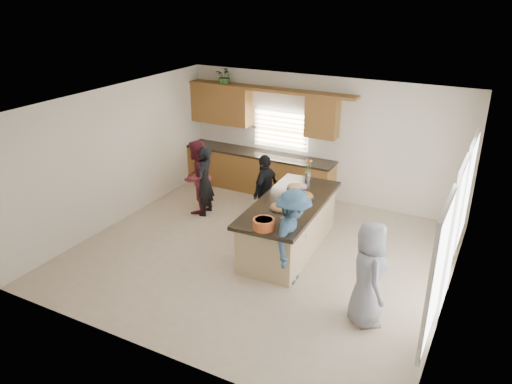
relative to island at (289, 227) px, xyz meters
The scene contains 18 objects.
floor 0.75m from the island, 130.00° to the right, with size 6.50×6.50×0.00m, color beige.
room_shell 1.57m from the island, 130.00° to the right, with size 6.52×6.02×2.81m.
back_cabinetry 2.97m from the island, 129.08° to the left, with size 4.08×0.66×2.46m.
right_wall_glazing 3.03m from the island, 11.71° to the right, with size 0.06×4.00×2.25m.
island is the anchor object (origin of this frame).
platter_front 0.63m from the island, 92.75° to the right, with size 0.42×0.42×0.17m.
platter_mid 0.63m from the island, 64.04° to the left, with size 0.37×0.37×0.15m.
platter_back 0.85m from the island, 106.13° to the left, with size 0.32×0.32×0.13m.
salad_bowl 1.31m from the island, 86.97° to the right, with size 0.35×0.35×0.17m.
clear_cup 1.03m from the island, 74.28° to the right, with size 0.07×0.07×0.10m, color white.
plate_stack 0.90m from the island, 97.46° to the left, with size 0.23×0.23×0.04m, color #B286C3.
flower_vase 1.38m from the island, 96.53° to the left, with size 0.14×0.14×0.43m.
potted_plant 4.23m from the island, 139.40° to the left, with size 0.40×0.34×0.44m, color #3D6D2B.
woman_left_back 2.30m from the island, 166.14° to the left, with size 0.55×0.36×1.50m, color black.
woman_left_mid 2.53m from the island, 166.71° to the left, with size 0.78×0.61×1.60m, color maroon.
woman_left_front 1.21m from the island, 139.32° to the left, with size 0.87×0.36×1.49m, color black.
woman_right_back 1.14m from the island, 63.05° to the right, with size 1.06×0.61×1.64m, color #33516F.
woman_right_front 2.42m from the island, 37.92° to the right, with size 0.79×0.51×1.61m, color gray.
Camera 1 is at (3.69, -7.13, 4.64)m, focal length 35.00 mm.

